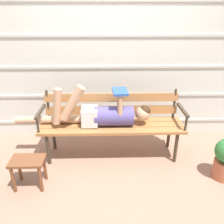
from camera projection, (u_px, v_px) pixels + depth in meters
The scene contains 5 objects.
ground_plane at pixel (112, 160), 3.01m from camera, with size 12.00×12.00×0.00m, color #936B56.
house_siding at pixel (111, 51), 3.17m from camera, with size 4.20×0.08×2.57m.
park_bench at pixel (112, 120), 2.98m from camera, with size 1.84×0.46×0.86m.
reclining_person at pixel (101, 114), 2.87m from camera, with size 1.73×0.26×0.56m.
footstool at pixel (28, 166), 2.48m from camera, with size 0.36×0.24×0.35m.
Camera 1 is at (-0.07, -2.47, 1.83)m, focal length 36.51 mm.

